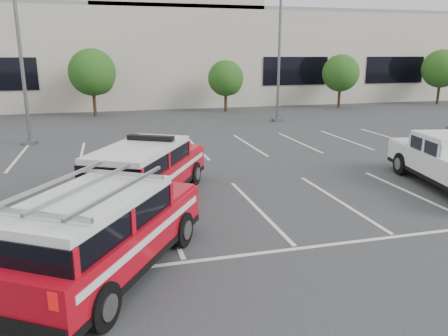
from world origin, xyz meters
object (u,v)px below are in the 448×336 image
at_px(convention_building, 150,51).
at_px(fire_chief_suv, 146,175).
at_px(ladder_suv, 102,238).
at_px(tree_far_right, 442,70).
at_px(tree_mid_left, 94,74).
at_px(light_pole_left, 19,38).
at_px(tree_right, 341,74).
at_px(light_pole_mid, 280,42).
at_px(tree_mid_right, 227,79).

relative_size(convention_building, fire_chief_suv, 10.19).
bearing_deg(ladder_suv, fire_chief_suv, 106.79).
relative_size(tree_far_right, fire_chief_suv, 0.82).
height_order(tree_mid_left, ladder_suv, tree_mid_left).
xyz_separation_m(tree_mid_left, fire_chief_suv, (1.82, -20.32, -2.24)).
bearing_deg(light_pole_left, fire_chief_suv, -64.45).
bearing_deg(light_pole_left, tree_right, 23.51).
bearing_deg(tree_mid_left, light_pole_mid, -26.92).
xyz_separation_m(light_pole_left, ladder_suv, (3.60, -14.98, -4.34)).
bearing_deg(tree_far_right, tree_mid_left, 180.00).
relative_size(light_pole_left, fire_chief_suv, 1.74).
xyz_separation_m(light_pole_left, light_pole_mid, (15.00, 4.00, 0.00)).
relative_size(tree_right, light_pole_left, 0.43).
xyz_separation_m(tree_right, tree_far_right, (10.00, 0.00, 0.27)).
relative_size(tree_right, light_pole_mid, 0.43).
bearing_deg(tree_right, fire_chief_suv, -131.82).
distance_m(convention_building, light_pole_mid, 17.27).
height_order(tree_mid_right, ladder_suv, tree_mid_right).
bearing_deg(light_pole_left, convention_building, 67.61).
distance_m(tree_mid_right, tree_right, 10.00).
xyz_separation_m(tree_mid_right, tree_right, (10.00, 0.00, 0.27)).
bearing_deg(fire_chief_suv, tree_mid_right, 97.01).
height_order(convention_building, tree_right, convention_building).
bearing_deg(convention_building, tree_mid_left, -117.40).
distance_m(tree_mid_left, tree_mid_right, 10.01).
xyz_separation_m(fire_chief_suv, ladder_suv, (-1.31, -4.71, 0.04)).
xyz_separation_m(tree_mid_left, tree_mid_right, (10.00, -0.00, -0.54)).
relative_size(tree_mid_left, ladder_suv, 0.86).
bearing_deg(convention_building, fire_chief_suv, -96.19).
relative_size(tree_mid_right, fire_chief_suv, 0.68).
relative_size(tree_mid_left, tree_right, 1.10).
xyz_separation_m(tree_mid_left, ladder_suv, (0.51, -25.03, -2.20)).
height_order(tree_mid_right, light_pole_left, light_pole_left).
distance_m(tree_mid_left, light_pole_left, 10.73).
relative_size(convention_building, light_pole_left, 5.86).
height_order(convention_building, tree_mid_right, convention_building).
bearing_deg(ladder_suv, convention_building, 114.86).
bearing_deg(fire_chief_suv, light_pole_mid, 83.68).
bearing_deg(convention_building, light_pole_mid, -66.74).
distance_m(tree_mid_left, tree_right, 20.00).
bearing_deg(light_pole_left, ladder_suv, -76.49).
bearing_deg(tree_far_right, fire_chief_suv, -144.21).
bearing_deg(fire_chief_suv, ladder_suv, -76.62).
bearing_deg(tree_right, tree_mid_left, 180.00).
height_order(tree_right, fire_chief_suv, tree_right).
bearing_deg(tree_mid_right, convention_building, 116.57).
relative_size(convention_building, tree_right, 13.58).
relative_size(convention_building, ladder_suv, 10.66).
height_order(tree_mid_left, tree_mid_right, tree_mid_left).
relative_size(tree_far_right, ladder_suv, 0.86).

